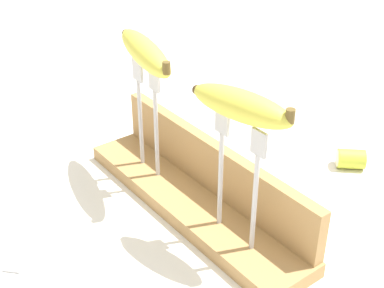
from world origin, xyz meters
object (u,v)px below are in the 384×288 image
Objects in this scene: banana_raised_left at (145,52)px; banana_raised_right at (241,105)px; fork_stand_right at (238,170)px; fork_stand_left at (147,109)px; fork_fallen_near at (29,243)px; banana_chunk_near at (350,159)px.

banana_raised_right is (0.23, -0.00, -0.00)m from banana_raised_left.
banana_raised_left is (-0.23, 0.00, 0.10)m from fork_stand_right.
fork_stand_left is 1.02× the size of fork_stand_right.
banana_raised_right is at bearing -0.00° from fork_stand_left.
fork_stand_left is 0.23m from fork_stand_right.
fork_fallen_near is (0.03, -0.24, -0.24)m from banana_raised_left.
fork_stand_right is 0.95× the size of banana_raised_left.
fork_stand_left reaches higher than fork_fallen_near.
banana_raised_left is 0.43m from banana_chunk_near.
banana_chunk_near is at bearing 59.16° from fork_stand_left.
fork_fallen_near is 2.27× the size of banana_chunk_near.
banana_raised_left is 0.34m from fork_fallen_near.
banana_raised_left is 0.23m from banana_raised_right.
banana_chunk_near is (0.19, 0.31, -0.22)m from banana_raised_left.
banana_raised_left is at bearing 166.36° from fork_stand_left.
fork_stand_right is at bearing 51.40° from fork_fallen_near.
banana_raised_right is (-0.00, -0.00, 0.10)m from fork_stand_right.
fork_fallen_near is 0.58m from banana_chunk_near.
fork_stand_right is at bearing -0.00° from banana_raised_left.
banana_raised_left is at bearing 179.99° from banana_raised_right.
banana_raised_left is (-0.00, 0.00, 0.10)m from fork_stand_left.
fork_stand_left reaches higher than banana_chunk_near.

